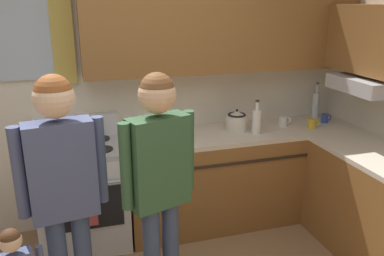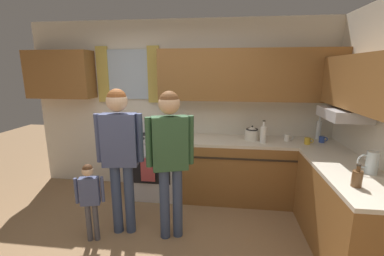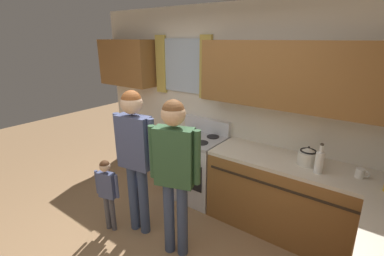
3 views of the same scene
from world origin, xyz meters
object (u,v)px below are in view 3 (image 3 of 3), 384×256
stove_oven (196,166)px  mug_ceramic_white (360,173)px  adult_in_plaid (174,163)px  bottle_milk_white (319,162)px  adult_holding_child (135,148)px  stovetop_kettle (308,156)px  small_child (107,187)px

stove_oven → mug_ceramic_white: stove_oven is taller
stove_oven → adult_in_plaid: adult_in_plaid is taller
adult_in_plaid → bottle_milk_white: bearing=39.8°
bottle_milk_white → adult_holding_child: size_ratio=0.19×
mug_ceramic_white → adult_holding_child: (-2.02, -1.03, 0.11)m
stove_oven → adult_holding_child: bearing=-95.8°
stovetop_kettle → adult_in_plaid: adult_in_plaid is taller
bottle_milk_white → adult_holding_child: (-1.67, -0.90, 0.04)m
bottle_milk_white → adult_in_plaid: adult_in_plaid is taller
stovetop_kettle → adult_holding_child: 1.85m
bottle_milk_white → adult_in_plaid: (-1.10, -0.91, 0.03)m
small_child → bottle_milk_white: bearing=29.3°
bottle_milk_white → adult_holding_child: bearing=-151.8°
adult_in_plaid → small_child: 1.00m
small_child → mug_ceramic_white: bearing=28.0°
bottle_milk_white → small_child: bearing=-150.7°
bottle_milk_white → mug_ceramic_white: size_ratio=2.49×
adult_holding_child → adult_in_plaid: 0.57m
stove_oven → stovetop_kettle: 1.53m
mug_ceramic_white → adult_in_plaid: 1.79m
stovetop_kettle → bottle_milk_white: bearing=-43.9°
adult_holding_child → small_child: (-0.29, -0.20, -0.50)m
small_child → stove_oven: bearing=72.1°
mug_ceramic_white → adult_holding_child: 2.27m
mug_ceramic_white → small_child: mug_ceramic_white is taller
bottle_milk_white → mug_ceramic_white: bearing=20.4°
adult_holding_child → small_child: bearing=-144.9°
stove_oven → bottle_milk_white: 1.67m
bottle_milk_white → mug_ceramic_white: 0.38m
stove_oven → bottle_milk_white: bottle_milk_white is taller
mug_ceramic_white → adult_in_plaid: adult_in_plaid is taller
bottle_milk_white → stovetop_kettle: bottle_milk_white is taller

